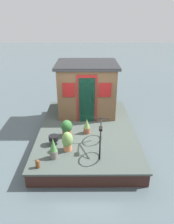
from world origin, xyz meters
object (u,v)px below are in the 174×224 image
object	(u,v)px
potted_plant_sage	(53,149)
charcoal_grill	(54,138)
houseboat_cabin	(87,88)
potted_plant_geranium	(67,128)
mooring_bollard	(38,163)
bicycle	(101,137)
potted_plant_lavender	(87,126)
potted_plant_rosemary	(67,141)

from	to	relation	value
potted_plant_sage	charcoal_grill	distance (m)	0.72
houseboat_cabin	potted_plant_geranium	distance (m)	2.23
houseboat_cabin	potted_plant_geranium	bearing A→B (deg)	161.37
mooring_bollard	potted_plant_sage	bearing A→B (deg)	-40.93
bicycle	potted_plant_geranium	xyz separation A→B (m)	(0.74, 1.07, -0.08)
potted_plant_geranium	charcoal_grill	world-z (taller)	potted_plant_geranium
potted_plant_lavender	charcoal_grill	world-z (taller)	potted_plant_lavender
potted_plant_rosemary	mooring_bollard	size ratio (longest dim) A/B	2.46
potted_plant_lavender	potted_plant_rosemary	xyz separation A→B (m)	(-1.02, 0.58, 0.06)
potted_plant_rosemary	charcoal_grill	distance (m)	0.57
bicycle	mooring_bollard	world-z (taller)	bicycle
bicycle	potted_plant_sage	world-z (taller)	bicycle
bicycle	potted_plant_geranium	world-z (taller)	bicycle
houseboat_cabin	potted_plant_sage	world-z (taller)	houseboat_cabin
houseboat_cabin	potted_plant_sage	size ratio (longest dim) A/B	3.70
bicycle	mooring_bollard	distance (m)	1.96
bicycle	potted_plant_rosemary	bearing A→B (deg)	96.07
houseboat_cabin	mooring_bollard	size ratio (longest dim) A/B	9.57
houseboat_cabin	mooring_bollard	distance (m)	3.99
houseboat_cabin	potted_plant_geranium	xyz separation A→B (m)	(-2.00, 0.67, -0.73)
bicycle	potted_plant_rosemary	xyz separation A→B (m)	(-0.10, 0.99, -0.07)
houseboat_cabin	charcoal_grill	xyz separation A→B (m)	(-2.52, 1.04, -0.82)
bicycle	mooring_bollard	xyz separation A→B (m)	(-0.92, 1.72, -0.24)
houseboat_cabin	bicycle	size ratio (longest dim) A/B	1.43
mooring_bollard	houseboat_cabin	bearing A→B (deg)	-19.85
potted_plant_lavender	potted_plant_geranium	bearing A→B (deg)	104.71
houseboat_cabin	potted_plant_geranium	world-z (taller)	houseboat_cabin
potted_plant_geranium	potted_plant_rosemary	world-z (taller)	potted_plant_rosemary
potted_plant_geranium	potted_plant_sage	size ratio (longest dim) A/B	0.89
houseboat_cabin	potted_plant_sage	xyz separation A→B (m)	(-3.23, 0.95, -0.72)
potted_plant_geranium	potted_plant_lavender	world-z (taller)	potted_plant_geranium
potted_plant_lavender	houseboat_cabin	bearing A→B (deg)	-0.22
potted_plant_geranium	houseboat_cabin	bearing A→B (deg)	-18.63
potted_plant_rosemary	houseboat_cabin	bearing A→B (deg)	-11.68
potted_plant_geranium	charcoal_grill	size ratio (longest dim) A/B	1.88
potted_plant_sage	potted_plant_rosemary	distance (m)	0.53
potted_plant_lavender	charcoal_grill	xyz separation A→B (m)	(-0.70, 1.04, -0.05)
potted_plant_geranium	charcoal_grill	distance (m)	0.65
houseboat_cabin	charcoal_grill	size ratio (longest dim) A/B	7.84
bicycle	potted_plant_lavender	xyz separation A→B (m)	(0.91, 0.41, -0.12)
charcoal_grill	houseboat_cabin	bearing A→B (deg)	-22.50
houseboat_cabin	mooring_bollard	xyz separation A→B (m)	(-3.65, 1.32, -0.89)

